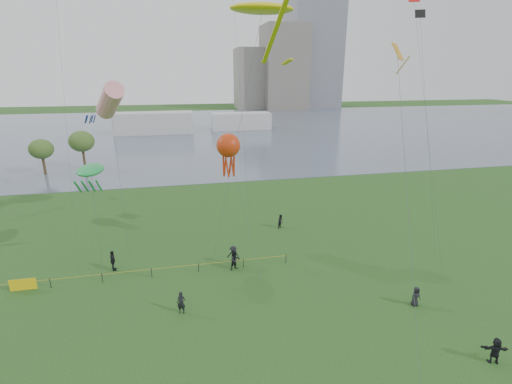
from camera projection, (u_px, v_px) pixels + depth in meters
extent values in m
plane|color=#193E13|center=(292.00, 373.00, 21.73)|extent=(400.00, 400.00, 0.00)
cube|color=slate|center=(195.00, 129.00, 114.80)|extent=(400.00, 120.00, 0.08)
cube|color=slate|center=(284.00, 68.00, 175.82)|extent=(20.00, 20.00, 38.00)
cube|color=slate|center=(253.00, 79.00, 180.16)|extent=(16.00, 18.00, 28.00)
cube|color=silver|center=(154.00, 123.00, 106.85)|extent=(22.00, 8.00, 6.00)
cube|color=silver|center=(241.00, 121.00, 114.96)|extent=(18.00, 7.00, 5.00)
cylinder|color=#3D2E1B|center=(44.00, 167.00, 63.62)|extent=(0.44, 0.44, 2.76)
ellipsoid|color=#456628|center=(41.00, 149.00, 62.67)|extent=(3.92, 3.92, 3.31)
cylinder|color=#3D2E1B|center=(84.00, 160.00, 67.68)|extent=(0.44, 0.44, 3.10)
ellipsoid|color=#456628|center=(82.00, 141.00, 66.61)|extent=(4.40, 4.40, 3.72)
cylinder|color=black|center=(50.00, 283.00, 30.19)|extent=(0.07, 0.07, 0.85)
cylinder|color=black|center=(102.00, 278.00, 30.98)|extent=(0.07, 0.07, 0.85)
cylinder|color=black|center=(152.00, 273.00, 31.78)|extent=(0.07, 0.07, 0.85)
cylinder|color=black|center=(199.00, 268.00, 32.57)|extent=(0.07, 0.07, 0.85)
cylinder|color=black|center=(243.00, 263.00, 33.37)|extent=(0.07, 0.07, 0.85)
cylinder|color=black|center=(286.00, 259.00, 34.16)|extent=(0.07, 0.07, 0.85)
cylinder|color=gold|center=(151.00, 269.00, 31.68)|extent=(24.00, 0.03, 0.03)
cube|color=yellow|center=(23.00, 285.00, 29.75)|extent=(2.00, 0.04, 1.00)
imported|color=black|center=(235.00, 260.00, 32.89)|extent=(1.10, 1.00, 1.85)
imported|color=black|center=(233.00, 256.00, 33.65)|extent=(1.40, 1.26, 1.88)
imported|color=black|center=(113.00, 261.00, 32.71)|extent=(0.51, 1.12, 1.88)
imported|color=black|center=(416.00, 296.00, 27.80)|extent=(0.81, 0.57, 1.55)
imported|color=black|center=(495.00, 351.00, 22.27)|extent=(1.65, 0.99, 1.70)
imported|color=black|center=(181.00, 303.00, 26.89)|extent=(0.71, 0.57, 1.71)
imported|color=black|center=(281.00, 221.00, 41.81)|extent=(0.99, 0.97, 1.60)
cylinder|color=#3F3F42|center=(236.00, 142.00, 32.39)|extent=(5.62, 4.52, 22.00)
ellipsoid|color=yellow|center=(262.00, 9.00, 31.66)|extent=(5.62, 3.51, 0.88)
cube|color=yellow|center=(274.00, 34.00, 28.48)|extent=(0.36, 6.98, 4.09)
cube|color=yellow|center=(287.00, 62.00, 25.59)|extent=(0.95, 0.95, 0.42)
cylinder|color=#3F3F42|center=(119.00, 177.00, 36.01)|extent=(1.02, 5.59, 14.17)
cylinder|color=red|center=(110.00, 101.00, 36.32)|extent=(3.74, 5.17, 3.87)
cylinder|color=#1931AF|center=(94.00, 119.00, 35.42)|extent=(0.60, 1.13, 0.88)
cylinder|color=#1931AF|center=(92.00, 119.00, 35.72)|extent=(0.60, 1.13, 0.88)
cylinder|color=#1931AF|center=(87.00, 119.00, 35.50)|extent=(0.60, 1.13, 0.88)
cylinder|color=#1931AF|center=(86.00, 119.00, 35.06)|extent=(0.60, 1.13, 0.88)
cylinder|color=#1931AF|center=(90.00, 119.00, 35.01)|extent=(0.60, 1.13, 0.88)
cylinder|color=#3F3F42|center=(97.00, 223.00, 32.02)|extent=(0.50, 2.85, 8.81)
ellipsoid|color=green|center=(90.00, 170.00, 31.94)|extent=(2.19, 3.93, 0.76)
cylinder|color=green|center=(78.00, 187.00, 30.60)|extent=(0.16, 1.79, 1.54)
cylinder|color=green|center=(85.00, 186.00, 30.71)|extent=(0.16, 1.79, 1.54)
cylinder|color=green|center=(92.00, 186.00, 30.82)|extent=(0.16, 1.79, 1.54)
cylinder|color=green|center=(99.00, 185.00, 30.93)|extent=(0.16, 1.79, 1.54)
cylinder|color=#3F3F42|center=(244.00, 210.00, 32.75)|extent=(1.68, 6.78, 10.40)
sphere|color=red|center=(228.00, 145.00, 34.14)|extent=(2.21, 2.21, 2.21)
cylinder|color=red|center=(234.00, 162.00, 34.73)|extent=(0.18, 0.54, 2.60)
cylinder|color=red|center=(231.00, 161.00, 35.08)|extent=(0.49, 0.36, 2.61)
cylinder|color=red|center=(225.00, 161.00, 34.98)|extent=(0.49, 0.36, 2.61)
cylinder|color=red|center=(223.00, 163.00, 34.53)|extent=(0.18, 0.54, 2.60)
cylinder|color=red|center=(227.00, 163.00, 34.18)|extent=(0.49, 0.36, 2.61)
cylinder|color=red|center=(232.00, 163.00, 34.28)|extent=(0.49, 0.36, 2.61)
cylinder|color=#3F3F42|center=(408.00, 196.00, 24.01)|extent=(5.59, 14.95, 18.35)
cube|color=orange|center=(398.00, 52.00, 28.70)|extent=(1.56, 1.56, 1.27)
cylinder|color=orange|center=(403.00, 65.00, 28.17)|extent=(0.08, 1.58, 1.35)
cube|color=black|center=(420.00, 14.00, 33.54)|extent=(0.93, 0.60, 0.76)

